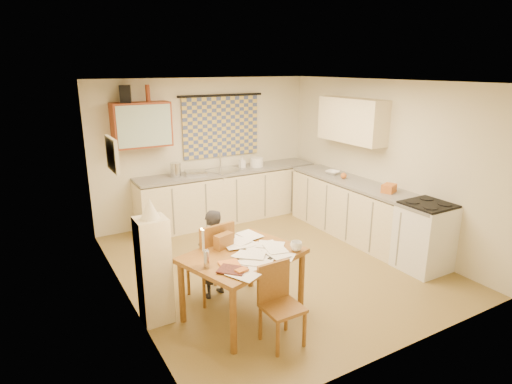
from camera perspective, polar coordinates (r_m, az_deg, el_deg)
floor at (r=6.15m, az=2.21°, el=-9.58°), size 4.00×4.50×0.02m
ceiling at (r=5.53m, az=2.51°, el=14.61°), size 4.00×4.50×0.02m
wall_back at (r=7.66m, az=-6.75°, el=5.54°), size 4.00×0.02×2.50m
wall_front at (r=4.08m, az=19.65°, el=-5.20°), size 4.00×0.02×2.50m
wall_left at (r=4.97m, az=-17.65°, el=-1.15°), size 0.02×4.50×2.50m
wall_right at (r=6.97m, az=16.51°, el=3.87°), size 0.02×4.50×2.50m
window_blind at (r=7.69m, az=-4.66°, el=8.65°), size 1.45×0.03×1.05m
curtain_rod at (r=7.61m, az=-4.69°, el=12.74°), size 1.60×0.04×0.04m
wall_cabinet at (r=7.04m, az=-15.02°, el=8.66°), size 0.90×0.34×0.70m
wall_cabinet_glass at (r=6.87m, az=-14.63°, el=8.52°), size 0.84×0.02×0.64m
upper_cabinet_right at (r=7.13m, az=12.67°, el=9.32°), size 0.34×1.30×0.70m
framed_print at (r=5.25m, az=-18.63°, el=4.76°), size 0.04×0.50×0.40m
print_canvas at (r=5.26m, az=-18.37°, el=4.79°), size 0.01×0.42×0.32m
counter_back at (r=7.70m, az=-3.62°, el=-0.45°), size 3.30×0.62×0.92m
counter_right at (r=7.00m, az=13.90°, el=-2.68°), size 0.62×2.95×0.92m
stove at (r=6.24m, az=21.55°, el=-5.55°), size 0.61×0.61×0.94m
sink at (r=7.56m, az=-4.17°, el=2.58°), size 0.67×0.61×0.10m
tap at (r=7.68m, az=-4.79°, el=4.16°), size 0.03×0.03×0.28m
dish_rack at (r=7.33m, az=-8.05°, el=2.58°), size 0.41×0.37×0.06m
kettle at (r=7.19m, az=-10.68°, el=2.92°), size 0.20×0.20×0.24m
mixing_bowl at (r=7.83m, az=0.09°, el=4.01°), size 0.25×0.25×0.16m
soap_bottle at (r=7.73m, az=-1.87°, el=4.03°), size 0.10×0.11×0.21m
bowl at (r=7.39m, az=10.19°, el=2.58°), size 0.37×0.37×0.06m
orange_bag at (r=6.51m, az=17.31°, el=0.48°), size 0.26×0.23×0.12m
fruit_orange at (r=7.11m, az=11.61°, el=2.14°), size 0.10×0.10×0.10m
speaker at (r=6.94m, az=-17.04°, el=12.40°), size 0.21×0.24×0.26m
bottle_green at (r=6.95m, az=-16.85°, el=12.42°), size 0.09×0.09×0.26m
bottle_brown at (r=7.03m, az=-14.23°, el=12.65°), size 0.07×0.07×0.26m
dining_table at (r=4.81m, az=-1.73°, el=-12.20°), size 1.41×1.22×0.75m
chair_far at (r=5.22m, az=-6.09°, el=-10.80°), size 0.49×0.49×0.98m
chair_near at (r=4.46m, az=3.39°, el=-16.63°), size 0.38×0.38×0.82m
person at (r=5.15m, az=-5.83°, el=-8.19°), size 0.54×0.48×1.09m
shelf_stand at (r=4.75m, az=-13.43°, el=-10.17°), size 0.32×0.30×1.19m
lampshade at (r=4.49m, az=-14.02°, el=-2.10°), size 0.20×0.20×0.22m
letter_rack at (r=4.77m, az=-4.33°, el=-6.51°), size 0.24×0.16×0.16m
mug at (r=4.71m, az=5.39°, el=-7.20°), size 0.24×0.24×0.10m
magazine at (r=4.18m, az=-3.69°, el=-10.97°), size 0.47×0.47×0.03m
book at (r=4.33m, az=-4.69°, el=-10.02°), size 0.30×0.34×0.02m
orange_box at (r=4.23m, az=-1.92°, el=-10.49°), size 0.13×0.10×0.04m
eyeglasses at (r=4.54m, az=2.13°, el=-8.69°), size 0.13×0.11×0.02m
candle_holder at (r=4.34m, az=-6.62°, el=-8.86°), size 0.07×0.07×0.18m
candle at (r=4.25m, az=-7.06°, el=-6.45°), size 0.03×0.03×0.22m
candle_flame at (r=4.21m, az=-7.29°, el=-4.93°), size 0.02×0.02×0.02m
papers at (r=4.69m, az=-0.23°, el=-7.76°), size 0.95×1.18×0.03m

